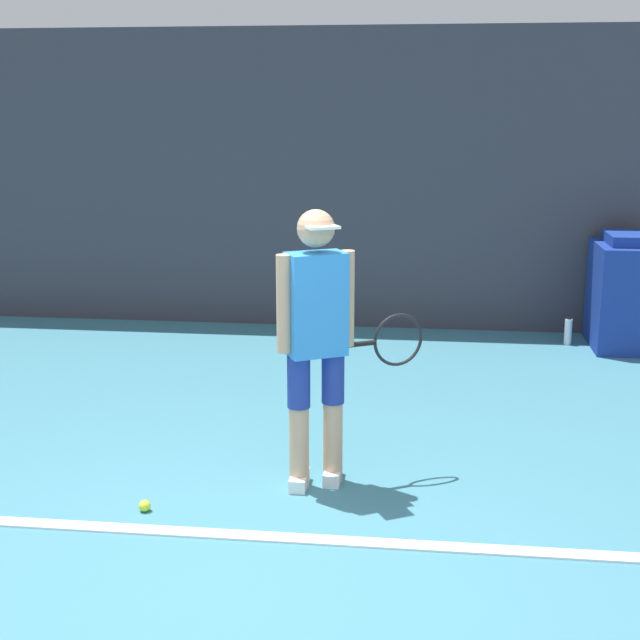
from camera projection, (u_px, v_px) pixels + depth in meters
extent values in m
plane|color=teal|center=(233.00, 574.00, 4.42)|extent=(24.00, 24.00, 0.00)
cube|color=#383842|center=(338.00, 181.00, 9.02)|extent=(24.00, 0.10, 3.01)
cube|color=white|center=(248.00, 536.00, 4.80)|extent=(21.60, 0.10, 0.01)
cylinder|color=tan|center=(299.00, 447.00, 5.37)|extent=(0.12, 0.12, 0.51)
cylinder|color=navy|center=(299.00, 382.00, 5.27)|extent=(0.14, 0.14, 0.31)
cube|color=white|center=(299.00, 480.00, 5.42)|extent=(0.10, 0.24, 0.08)
cylinder|color=tan|center=(333.00, 442.00, 5.45)|extent=(0.12, 0.12, 0.51)
cylinder|color=navy|center=(333.00, 378.00, 5.35)|extent=(0.14, 0.14, 0.31)
cube|color=white|center=(333.00, 475.00, 5.50)|extent=(0.10, 0.24, 0.08)
cube|color=#338CE0|center=(316.00, 304.00, 5.20)|extent=(0.39, 0.34, 0.61)
sphere|color=tan|center=(316.00, 228.00, 5.09)|extent=(0.22, 0.22, 0.22)
cube|color=white|center=(322.00, 227.00, 5.00)|extent=(0.22, 0.19, 0.02)
cylinder|color=tan|center=(284.00, 304.00, 5.13)|extent=(0.09, 0.09, 0.57)
cylinder|color=tan|center=(347.00, 299.00, 5.27)|extent=(0.09, 0.09, 0.57)
cylinder|color=black|center=(361.00, 344.00, 5.37)|extent=(0.18, 0.12, 0.03)
torus|color=black|center=(398.00, 340.00, 5.46)|extent=(0.30, 0.18, 0.33)
sphere|color=#D1E533|center=(145.00, 506.00, 5.09)|extent=(0.07, 0.07, 0.07)
cube|color=navy|center=(626.00, 296.00, 8.43)|extent=(0.61, 0.84, 0.99)
cube|color=navy|center=(630.00, 239.00, 8.30)|extent=(0.42, 0.58, 0.10)
cylinder|color=white|center=(568.00, 332.00, 8.59)|extent=(0.07, 0.07, 0.25)
cylinder|color=black|center=(569.00, 318.00, 8.56)|extent=(0.04, 0.04, 0.02)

